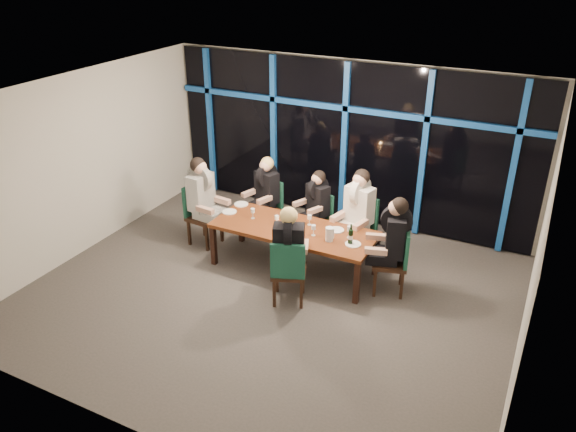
{
  "coord_description": "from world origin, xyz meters",
  "views": [
    {
      "loc": [
        3.42,
        -6.24,
        4.84
      ],
      "look_at": [
        0.0,
        0.6,
        1.05
      ],
      "focal_mm": 35.0,
      "sensor_mm": 36.0,
      "label": 1
    }
  ],
  "objects_px": {
    "diner_far_mid": "(316,198)",
    "wine_bottle": "(351,237)",
    "chair_far_left": "(269,204)",
    "diner_near_mid": "(289,240)",
    "chair_near_mid": "(288,269)",
    "chair_far_mid": "(319,216)",
    "diner_end_left": "(202,189)",
    "water_pitcher": "(329,234)",
    "diner_end_right": "(393,232)",
    "diner_far_right": "(358,203)",
    "diner_far_left": "(265,185)",
    "dining_table": "(294,232)",
    "chair_end_right": "(397,257)",
    "chair_far_right": "(360,224)",
    "chair_end_left": "(200,211)"
  },
  "relations": [
    {
      "from": "chair_far_left",
      "to": "chair_end_right",
      "type": "relative_size",
      "value": 0.93
    },
    {
      "from": "diner_end_left",
      "to": "wine_bottle",
      "type": "distance_m",
      "value": 2.76
    },
    {
      "from": "chair_near_mid",
      "to": "diner_far_left",
      "type": "relative_size",
      "value": 1.1
    },
    {
      "from": "diner_far_mid",
      "to": "diner_near_mid",
      "type": "height_order",
      "value": "diner_near_mid"
    },
    {
      "from": "chair_end_right",
      "to": "chair_near_mid",
      "type": "relative_size",
      "value": 1.0
    },
    {
      "from": "chair_end_right",
      "to": "diner_far_left",
      "type": "distance_m",
      "value": 2.8
    },
    {
      "from": "diner_far_left",
      "to": "water_pitcher",
      "type": "bearing_deg",
      "value": -13.26
    },
    {
      "from": "dining_table",
      "to": "diner_end_right",
      "type": "xyz_separation_m",
      "value": [
        1.56,
        0.08,
        0.33
      ]
    },
    {
      "from": "chair_end_right",
      "to": "water_pitcher",
      "type": "xyz_separation_m",
      "value": [
        -0.99,
        -0.24,
        0.27
      ]
    },
    {
      "from": "chair_far_mid",
      "to": "chair_end_right",
      "type": "height_order",
      "value": "chair_end_right"
    },
    {
      "from": "dining_table",
      "to": "water_pitcher",
      "type": "bearing_deg",
      "value": -11.09
    },
    {
      "from": "chair_far_left",
      "to": "water_pitcher",
      "type": "distance_m",
      "value": 2.01
    },
    {
      "from": "dining_table",
      "to": "chair_near_mid",
      "type": "height_order",
      "value": "chair_near_mid"
    },
    {
      "from": "diner_end_left",
      "to": "diner_end_right",
      "type": "xyz_separation_m",
      "value": [
        3.34,
        -0.01,
        -0.02
      ]
    },
    {
      "from": "chair_end_right",
      "to": "diner_near_mid",
      "type": "bearing_deg",
      "value": -72.24
    },
    {
      "from": "dining_table",
      "to": "wine_bottle",
      "type": "xyz_separation_m",
      "value": [
        0.98,
        -0.09,
        0.19
      ]
    },
    {
      "from": "chair_far_left",
      "to": "diner_far_mid",
      "type": "distance_m",
      "value": 1.01
    },
    {
      "from": "chair_end_left",
      "to": "diner_far_left",
      "type": "xyz_separation_m",
      "value": [
        0.86,
        0.81,
        0.34
      ]
    },
    {
      "from": "chair_end_right",
      "to": "diner_far_right",
      "type": "xyz_separation_m",
      "value": [
        -0.88,
        0.66,
        0.44
      ]
    },
    {
      "from": "diner_far_mid",
      "to": "water_pitcher",
      "type": "relative_size",
      "value": 4.13
    },
    {
      "from": "diner_far_mid",
      "to": "diner_far_right",
      "type": "height_order",
      "value": "diner_far_right"
    },
    {
      "from": "chair_near_mid",
      "to": "diner_end_left",
      "type": "relative_size",
      "value": 1.0
    },
    {
      "from": "chair_far_right",
      "to": "diner_end_left",
      "type": "relative_size",
      "value": 1.02
    },
    {
      "from": "diner_far_left",
      "to": "diner_far_mid",
      "type": "bearing_deg",
      "value": 19.7
    },
    {
      "from": "diner_far_mid",
      "to": "dining_table",
      "type": "bearing_deg",
      "value": -63.73
    },
    {
      "from": "diner_far_mid",
      "to": "chair_far_mid",
      "type": "bearing_deg",
      "value": 90.0
    },
    {
      "from": "chair_far_mid",
      "to": "chair_far_right",
      "type": "height_order",
      "value": "chair_far_right"
    },
    {
      "from": "chair_far_left",
      "to": "dining_table",
      "type": "bearing_deg",
      "value": -26.63
    },
    {
      "from": "chair_far_left",
      "to": "chair_end_right",
      "type": "distance_m",
      "value": 2.77
    },
    {
      "from": "chair_far_left",
      "to": "diner_far_mid",
      "type": "height_order",
      "value": "diner_far_mid"
    },
    {
      "from": "diner_end_left",
      "to": "diner_far_right",
      "type": "bearing_deg",
      "value": -69.09
    },
    {
      "from": "diner_end_right",
      "to": "wine_bottle",
      "type": "xyz_separation_m",
      "value": [
        -0.58,
        -0.17,
        -0.14
      ]
    },
    {
      "from": "chair_end_right",
      "to": "chair_far_right",
      "type": "bearing_deg",
      "value": -148.59
    },
    {
      "from": "chair_near_mid",
      "to": "wine_bottle",
      "type": "bearing_deg",
      "value": -148.78
    },
    {
      "from": "diner_near_mid",
      "to": "chair_near_mid",
      "type": "bearing_deg",
      "value": 90.0
    },
    {
      "from": "chair_end_left",
      "to": "diner_far_right",
      "type": "distance_m",
      "value": 2.75
    },
    {
      "from": "diner_far_mid",
      "to": "diner_end_left",
      "type": "relative_size",
      "value": 0.86
    },
    {
      "from": "chair_end_left",
      "to": "chair_end_right",
      "type": "bearing_deg",
      "value": -83.92
    },
    {
      "from": "chair_far_mid",
      "to": "water_pitcher",
      "type": "relative_size",
      "value": 4.24
    },
    {
      "from": "diner_far_mid",
      "to": "water_pitcher",
      "type": "xyz_separation_m",
      "value": [
        0.69,
        -1.06,
        -0.03
      ]
    },
    {
      "from": "chair_end_left",
      "to": "diner_near_mid",
      "type": "xyz_separation_m",
      "value": [
        2.19,
        -0.92,
        0.4
      ]
    },
    {
      "from": "diner_far_mid",
      "to": "wine_bottle",
      "type": "height_order",
      "value": "diner_far_mid"
    },
    {
      "from": "chair_far_left",
      "to": "diner_far_right",
      "type": "bearing_deg",
      "value": 11.68
    },
    {
      "from": "chair_far_left",
      "to": "wine_bottle",
      "type": "bearing_deg",
      "value": -10.04
    },
    {
      "from": "wine_bottle",
      "to": "chair_far_mid",
      "type": "bearing_deg",
      "value": 131.9
    },
    {
      "from": "diner_far_right",
      "to": "water_pitcher",
      "type": "relative_size",
      "value": 4.78
    },
    {
      "from": "chair_end_right",
      "to": "diner_far_left",
      "type": "height_order",
      "value": "diner_far_left"
    },
    {
      "from": "chair_near_mid",
      "to": "diner_end_right",
      "type": "bearing_deg",
      "value": -162.18
    },
    {
      "from": "diner_far_mid",
      "to": "diner_near_mid",
      "type": "distance_m",
      "value": 1.78
    },
    {
      "from": "chair_far_mid",
      "to": "diner_near_mid",
      "type": "xyz_separation_m",
      "value": [
        0.32,
        -1.82,
        0.49
      ]
    }
  ]
}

